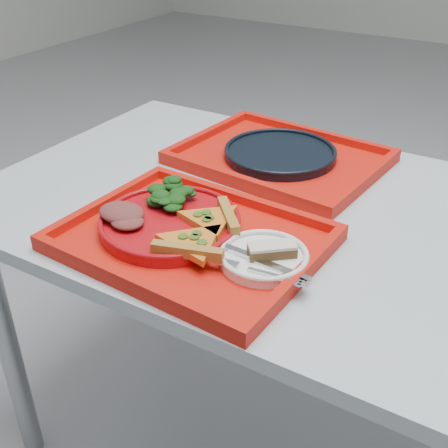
{
  "coord_description": "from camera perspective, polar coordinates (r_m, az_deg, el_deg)",
  "views": [
    {
      "loc": [
        0.23,
        -0.91,
        1.31
      ],
      "look_at": [
        -0.21,
        -0.16,
        0.78
      ],
      "focal_mm": 45.0,
      "sensor_mm": 36.0,
      "label": 1
    }
  ],
  "objects": [
    {
      "name": "pizza_slice_b",
      "position": [
        1.02,
        -1.37,
        0.65
      ],
      "size": [
        0.18,
        0.17,
        0.02
      ],
      "primitive_type": null,
      "rotation": [
        0.0,
        0.0,
        3.89
      ],
      "color": "gold",
      "rests_on": "dinner_plate"
    },
    {
      "name": "dessert_bar",
      "position": [
        0.94,
        4.91,
        -2.64
      ],
      "size": [
        0.08,
        0.08,
        0.02
      ],
      "rotation": [
        0.0,
        0.0,
        0.7
      ],
      "color": "#462C17",
      "rests_on": "side_plate"
    },
    {
      "name": "meat_portion",
      "position": [
        1.05,
        -10.36,
        1.16
      ],
      "size": [
        0.09,
        0.07,
        0.03
      ],
      "primitive_type": "ellipsoid",
      "color": "brown",
      "rests_on": "dinner_plate"
    },
    {
      "name": "fork",
      "position": [
        0.91,
        2.34,
        -4.48
      ],
      "size": [
        0.19,
        0.04,
        0.01
      ],
      "primitive_type": "cube",
      "rotation": [
        0.0,
        0.0,
        0.12
      ],
      "color": "silver",
      "rests_on": "side_plate"
    },
    {
      "name": "salad_heap",
      "position": [
        1.09,
        -5.4,
        3.32
      ],
      "size": [
        0.09,
        0.08,
        0.05
      ],
      "primitive_type": "ellipsoid",
      "color": "black",
      "rests_on": "dinner_plate"
    },
    {
      "name": "side_plate",
      "position": [
        0.95,
        4.06,
        -3.58
      ],
      "size": [
        0.15,
        0.15,
        0.01
      ],
      "primitive_type": "cylinder",
      "color": "white",
      "rests_on": "tray_main"
    },
    {
      "name": "tray_main",
      "position": [
        1.02,
        -3.25,
        -1.81
      ],
      "size": [
        0.47,
        0.38,
        0.01
      ],
      "primitive_type": "cube",
      "rotation": [
        0.0,
        0.0,
        -0.06
      ],
      "color": "red",
      "rests_on": "table"
    },
    {
      "name": "table",
      "position": [
        1.13,
        13.59,
        -3.75
      ],
      "size": [
        1.6,
        0.8,
        0.75
      ],
      "color": "#A2AEB6",
      "rests_on": "ground"
    },
    {
      "name": "pizza_slice_a",
      "position": [
        0.96,
        -3.15,
        -1.66
      ],
      "size": [
        0.16,
        0.17,
        0.02
      ],
      "primitive_type": null,
      "rotation": [
        0.0,
        0.0,
        1.87
      ],
      "color": "gold",
      "rests_on": "dinner_plate"
    },
    {
      "name": "dinner_plate",
      "position": [
        1.04,
        -5.49,
        -0.01
      ],
      "size": [
        0.26,
        0.26,
        0.02
      ],
      "primitive_type": "cylinder",
      "color": "#A80B11",
      "rests_on": "tray_main"
    },
    {
      "name": "knife",
      "position": [
        0.93,
        3.56,
        -3.62
      ],
      "size": [
        0.19,
        0.03,
        0.01
      ],
      "primitive_type": "cube",
      "rotation": [
        0.0,
        0.0,
        -0.07
      ],
      "color": "silver",
      "rests_on": "side_plate"
    },
    {
      "name": "tray_far",
      "position": [
        1.33,
        5.69,
        6.5
      ],
      "size": [
        0.48,
        0.39,
        0.01
      ],
      "primitive_type": "cube",
      "rotation": [
        0.0,
        0.0,
        -0.1
      ],
      "color": "red",
      "rests_on": "table"
    },
    {
      "name": "navy_plate",
      "position": [
        1.33,
        5.72,
        7.05
      ],
      "size": [
        0.26,
        0.26,
        0.02
      ],
      "primitive_type": "cylinder",
      "color": "black",
      "rests_on": "tray_far"
    }
  ]
}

